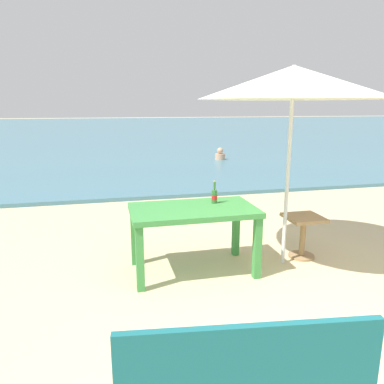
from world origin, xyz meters
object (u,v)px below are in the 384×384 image
Objects in this scene: beer_bottle_amber at (214,195)px; swimmer_person at (220,155)px; side_table_wood at (303,231)px; patio_umbrella at (293,83)px; picnic_table_green at (193,217)px.

swimmer_person is (2.60, 7.96, -0.61)m from beer_bottle_amber.
patio_umbrella is at bearing -160.51° from side_table_wood.
side_table_wood is at bearing -100.33° from swimmer_person.
picnic_table_green is 1.84m from patio_umbrella.
side_table_wood is 1.32× the size of swimmer_person.
swimmer_person is (1.78, 8.14, -1.88)m from patio_umbrella.
patio_umbrella reaches higher than side_table_wood.
patio_umbrella is at bearing -2.32° from picnic_table_green.
side_table_wood is (0.32, 0.11, -1.76)m from patio_umbrella.
patio_umbrella is at bearing -12.14° from beer_bottle_amber.
picnic_table_green is 8.60m from swimmer_person.
beer_bottle_amber is 1.25m from side_table_wood.
beer_bottle_amber is 8.40m from swimmer_person.
beer_bottle_amber is (0.29, 0.13, 0.20)m from picnic_table_green.
picnic_table_green is 5.28× the size of beer_bottle_amber.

